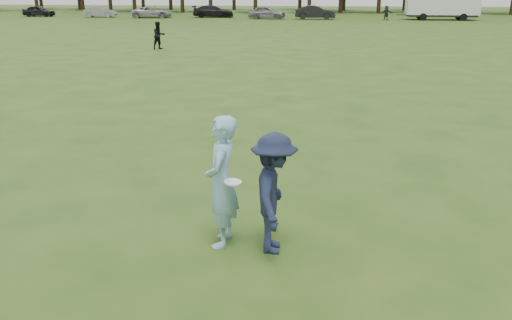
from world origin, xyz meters
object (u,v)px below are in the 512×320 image
object	(u,v)px
car_e	(267,12)
car_f	(315,12)
player_far_d	(386,13)
cargo_trailer	(442,4)
car_a	(39,11)
car_b	(100,12)
thrower	(222,182)
car_c	(152,12)
defender	(274,193)
player_far_a	(159,35)
car_d	(213,11)

from	to	relation	value
car_e	car_f	bearing A→B (deg)	-85.10
player_far_d	cargo_trailer	bearing A→B (deg)	-15.55
car_a	cargo_trailer	distance (m)	49.48
car_b	car_f	size ratio (longest dim) A/B	0.84
thrower	car_c	bearing A→B (deg)	-161.62
car_b	car_e	world-z (taller)	car_e
defender	player_far_d	bearing A→B (deg)	-9.39
car_e	player_far_a	bearing A→B (deg)	176.68
thrower	player_far_a	distance (m)	27.60
thrower	car_c	distance (m)	61.90
car_b	car_f	xyz separation A→B (m)	(26.65, -0.53, 0.13)
car_c	defender	bearing A→B (deg)	-167.54
car_a	defender	bearing A→B (deg)	-148.43
defender	car_e	xyz separation A→B (m)	(-6.55, 58.33, -0.19)
defender	car_a	xyz separation A→B (m)	(-35.89, 59.64, -0.26)
thrower	car_f	distance (m)	58.46
cargo_trailer	thrower	bearing A→B (deg)	-103.72
car_a	car_b	size ratio (longest dim) A/B	1.00
car_c	car_d	size ratio (longest dim) A/B	0.97
car_a	car_c	bearing A→B (deg)	-92.88
car_f	player_far_d	bearing A→B (deg)	-99.89
player_far_a	player_far_d	bearing A→B (deg)	18.01
player_far_a	car_f	bearing A→B (deg)	31.09
player_far_d	car_f	size ratio (longest dim) A/B	0.35
player_far_d	car_d	world-z (taller)	player_far_d
car_f	car_c	bearing A→B (deg)	86.99
car_c	thrower	bearing A→B (deg)	-168.21
thrower	car_b	world-z (taller)	thrower
thrower	defender	distance (m)	0.83
defender	car_e	world-z (taller)	defender
thrower	cargo_trailer	size ratio (longest dim) A/B	0.23
car_d	cargo_trailer	xyz separation A→B (m)	(27.04, -1.52, 1.05)
player_far_a	car_a	size ratio (longest dim) A/B	0.43
defender	car_b	world-z (taller)	defender
car_a	cargo_trailer	xyz separation A→B (m)	(49.46, -0.64, 1.10)
player_far_a	car_f	size ratio (longest dim) A/B	0.36
player_far_d	car_f	world-z (taller)	player_far_d
player_far_a	car_f	distance (m)	33.59
car_e	thrower	bearing A→B (deg)	-171.85
car_a	car_c	world-z (taller)	car_c
thrower	car_b	size ratio (longest dim) A/B	0.53
player_far_d	car_d	distance (m)	20.92
player_far_d	car_f	xyz separation A→B (m)	(-8.09, 1.05, -0.04)
car_d	car_f	xyz separation A→B (m)	(12.61, -1.95, 0.05)
player_far_d	car_a	bearing A→B (deg)	148.52
car_a	car_c	size ratio (longest dim) A/B	0.81
thrower	cargo_trailer	world-z (taller)	cargo_trailer
defender	car_d	bearing A→B (deg)	10.32
car_f	thrower	bearing A→B (deg)	177.53
player_far_d	car_b	xyz separation A→B (m)	(-34.75, 1.58, -0.17)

